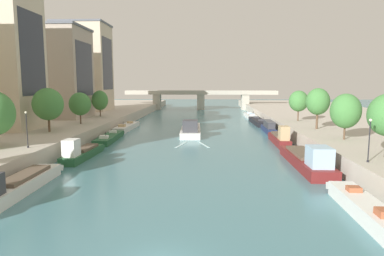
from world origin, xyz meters
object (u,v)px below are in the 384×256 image
Objects in this scene: moored_boat_right_midway at (269,127)px; tree_left_by_lamp at (48,104)px; tree_right_distant at (318,102)px; lamppost_left_bank at (27,128)px; tree_left_midway at (100,100)px; moored_boat_right_upstream at (364,207)px; moored_boat_left_midway at (15,186)px; tree_right_nearest at (299,101)px; moored_boat_right_near at (250,116)px; moored_boat_left_upstream at (81,152)px; lamppost_right_bank at (369,138)px; barge_midriver at (191,129)px; tree_right_third at (346,111)px; moored_boat_right_end at (280,138)px; bridge_far at (201,98)px; tree_left_end_of_row at (80,104)px; moored_boat_right_gap_after at (258,121)px; moored_boat_left_far at (127,127)px; moored_boat_left_second at (110,138)px.

tree_left_by_lamp is at bearing -154.96° from moored_boat_right_midway.
lamppost_left_bank is at bearing -154.74° from tree_right_distant.
tree_left_midway is 47.75m from tree_right_distant.
moored_boat_right_upstream is 1.67× the size of tree_left_by_lamp.
moored_boat_left_midway is 2.34× the size of tree_right_nearest.
moored_boat_right_near is (0.66, 74.97, -0.09)m from moored_boat_right_upstream.
moored_boat_left_upstream is 34.48m from lamppost_right_bank.
lamppost_left_bank is at bearing -122.82° from barge_midriver.
moored_boat_left_midway is 3.31× the size of lamppost_left_bank.
tree_right_third is at bearing 26.64° from moored_boat_left_midway.
bridge_far reaches higher than moored_boat_right_end.
moored_boat_left_upstream is 34.25m from moored_boat_right_upstream.
moored_boat_right_near is 31.35m from tree_right_nearest.
tree_right_third is (6.79, -9.27, 5.30)m from moored_boat_right_end.
tree_right_nearest is (42.76, 6.87, 0.30)m from tree_left_end_of_row.
moored_boat_right_midway is 1.79× the size of tree_left_end_of_row.
bridge_far is (-18.25, 97.05, -0.13)m from lamppost_right_bank.
moored_boat_left_upstream reaches higher than moored_boat_right_gap_after.
tree_right_distant is at bearing 25.26° from lamppost_left_bank.
tree_left_by_lamp is 25.32m from tree_left_midway.
moored_boat_left_midway is 2.31× the size of tree_right_third.
tree_left_midway is (-7.32, 4.67, 5.56)m from moored_boat_left_far.
tree_right_third reaches higher than moored_boat_right_gap_after.
moored_boat_right_near is (29.98, 41.80, 0.04)m from moored_boat_left_second.
tree_right_third reaches higher than lamppost_right_bank.
tree_right_distant reaches higher than moored_boat_right_gap_after.
moored_boat_left_midway is at bearing -78.79° from tree_left_end_of_row.
moored_boat_right_gap_after is 2.59× the size of tree_left_end_of_row.
moored_boat_right_near is at bearing 62.42° from moored_boat_left_upstream.
bridge_far is at bearing 89.29° from barge_midriver.
tree_left_midway is (-36.93, 52.26, 5.49)m from moored_boat_right_upstream.
moored_boat_right_gap_after is (29.48, 40.85, -0.29)m from moored_boat_left_upstream.
tree_right_distant is 1.11× the size of tree_right_nearest.
moored_boat_left_far is 3.18× the size of lamppost_left_bank.
moored_boat_left_second is 44.27m from moored_boat_right_upstream.
moored_boat_right_end is 0.74× the size of moored_boat_right_gap_after.
moored_boat_right_midway is (29.97, 11.43, 0.50)m from moored_boat_left_second.
moored_boat_right_gap_after is 3.59× the size of lamppost_right_bank.
bridge_far is (-14.57, 73.99, 3.61)m from moored_boat_right_end.
moored_boat_right_midway is 37.10m from lamppost_right_bank.
moored_boat_left_midway is at bearing -71.67° from tree_left_by_lamp.
tree_right_distant reaches higher than moored_boat_right_midway.
moored_boat_right_gap_after is 48.17m from bridge_far.
moored_boat_left_far is at bearing -158.82° from moored_boat_right_gap_after.
barge_midriver is at bearing 57.18° from lamppost_left_bank.
tree_right_distant reaches higher than tree_left_end_of_row.
moored_boat_left_upstream is at bearing -45.69° from tree_left_by_lamp.
tree_right_distant reaches higher than tree_left_midway.
barge_midriver is 1.24× the size of moored_boat_left_midway.
moored_boat_right_near is at bearing 97.86° from tree_right_distant.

